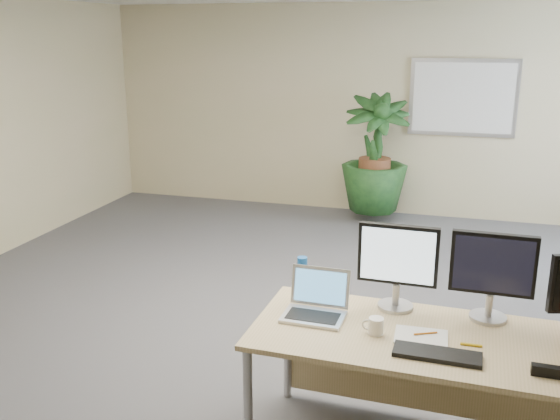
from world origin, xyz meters
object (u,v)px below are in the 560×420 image
(floor_plant, at_px, (375,164))
(monitor_right, at_px, (492,271))
(laptop, at_px, (316,304))
(desk, at_px, (435,355))
(monitor_left, at_px, (398,261))

(floor_plant, distance_m, monitor_right, 4.41)
(monitor_right, height_order, laptop, monitor_right)
(desk, xyz_separation_m, floor_plant, (-0.96, 4.42, 0.15))
(monitor_left, bearing_deg, monitor_right, -0.53)
(floor_plant, bearing_deg, monitor_left, -80.40)
(desk, xyz_separation_m, monitor_left, (-0.25, 0.21, 0.45))
(floor_plant, distance_m, laptop, 4.44)
(desk, height_order, monitor_right, monitor_right)
(floor_plant, height_order, laptop, floor_plant)
(monitor_left, relative_size, monitor_right, 1.00)
(floor_plant, height_order, monitor_right, floor_plant)
(monitor_left, distance_m, monitor_right, 0.52)
(monitor_right, bearing_deg, floor_plant, 106.30)
(desk, height_order, floor_plant, floor_plant)
(floor_plant, bearing_deg, desk, -77.72)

